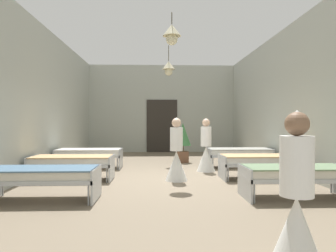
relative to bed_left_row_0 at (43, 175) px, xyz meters
The scene contains 12 objects.
ground_plane 2.99m from the bed_left_row_0, 40.11° to the left, with size 7.21×14.21×0.10m, color #7A6B56.
room_shell 4.32m from the bed_left_row_0, 55.97° to the left, with size 7.01×13.81×3.99m.
bed_left_row_0 is the anchor object (origin of this frame).
bed_right_row_0 4.51m from the bed_left_row_0, ahead, with size 1.90×0.84×0.57m.
bed_left_row_1 1.90m from the bed_left_row_0, 90.00° to the left, with size 1.90×0.84×0.57m.
bed_right_row_1 4.90m from the bed_left_row_0, 22.84° to the left, with size 1.90×0.84×0.57m.
bed_left_row_2 3.80m from the bed_left_row_0, 90.00° to the left, with size 1.90×0.84×0.57m.
bed_right_row_2 5.90m from the bed_left_row_0, 40.11° to the left, with size 1.90×0.84×0.57m.
nurse_near_aisle 4.26m from the bed_left_row_0, 39.89° to the right, with size 0.52×0.52×1.49m.
nurse_mid_aisle 4.58m from the bed_left_row_0, 42.42° to the left, with size 0.52×0.52×1.49m.
nurse_far_aisle 3.02m from the bed_left_row_0, 35.27° to the left, with size 0.52×0.52×1.49m.
potted_plant 5.80m from the bed_left_row_0, 59.91° to the left, with size 0.55×0.55×1.34m.
Camera 1 is at (-0.27, -7.39, 1.38)m, focal length 33.06 mm.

